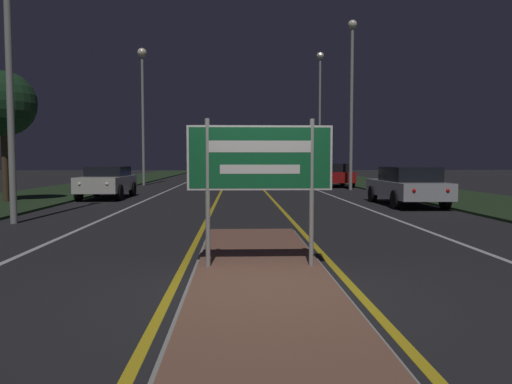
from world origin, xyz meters
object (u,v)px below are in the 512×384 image
Objects in this scene: car_receding_2 at (305,170)px; car_approaching_2 at (216,169)px; car_receding_1 at (334,175)px; car_receding_0 at (407,185)px; streetlight_right_near at (352,84)px; car_approaching_0 at (107,181)px; car_receding_3 at (291,168)px; car_approaching_1 at (204,173)px; highway_sign at (260,164)px; streetlight_left_near at (7,8)px; streetlight_left_far at (143,90)px; streetlight_right_far at (320,94)px.

car_approaching_2 is at bearing 136.26° from car_receding_2.
car_receding_1 is at bearing -89.14° from car_receding_2.
car_receding_2 is (-0.25, 25.93, 0.02)m from car_receding_0.
car_receding_1 is at bearing -67.44° from car_approaching_2.
streetlight_right_near is 14.44m from car_approaching_0.
car_approaching_2 is at bearing -159.96° from car_receding_3.
car_receding_2 is at bearing 61.63° from car_approaching_0.
streetlight_right_near is 13.76m from car_approaching_1.
highway_sign reaches higher than car_approaching_2.
car_receding_1 is (-0.18, 3.82, -5.18)m from streetlight_right_near.
car_receding_3 reaches higher than car_receding_0.
car_approaching_2 is at bearing 83.11° from car_approaching_0.
streetlight_right_near is 2.14× the size of car_approaching_1.
streetlight_left_near reaches higher than streetlight_left_far.
highway_sign is 0.46× the size of car_receding_0.
streetlight_right_near is at bearing 49.46° from streetlight_left_near.
highway_sign is 0.51× the size of car_approaching_0.
car_receding_1 is at bearing 90.28° from car_receding_0.
streetlight_right_near is at bearing 73.48° from highway_sign.
car_receding_1 is 23.24m from car_receding_3.
streetlight_right_far reaches higher than highway_sign.
car_receding_3 reaches higher than car_receding_2.
car_approaching_0 is (0.55, -11.64, -5.65)m from streetlight_left_far.
streetlight_right_far is at bearing 88.84° from car_receding_0.
car_receding_3 is 34.82m from car_approaching_0.
car_approaching_1 is at bearing -115.24° from car_receding_3.
streetlight_right_far is 23.40m from car_receding_0.
car_receding_2 is at bearing -43.74° from car_approaching_2.
car_receding_0 is at bearing -91.16° from streetlight_right_far.
streetlight_left_near is 30.21m from streetlight_right_far.
car_receding_1 is 10.19m from car_approaching_1.
streetlight_right_far is 2.20× the size of car_receding_2.
car_approaching_2 is at bearing 112.56° from car_receding_1.
highway_sign reaches higher than car_approaching_0.
streetlight_right_near is 2.04× the size of car_receding_1.
car_approaching_0 is (0.23, 8.83, -4.89)m from streetlight_left_near.
streetlight_left_far is 1.97× the size of car_receding_1.
highway_sign is at bearing -98.87° from car_receding_2.
streetlight_left_near is at bearing -130.54° from streetlight_right_near.
highway_sign is 44.79m from car_approaching_2.
car_approaching_2 is (3.83, 38.62, -4.88)m from streetlight_left_near.
streetlight_left_near is at bearing 136.03° from highway_sign.
highway_sign is 29.87m from car_approaching_1.
car_approaching_1 is (3.53, 23.64, -4.91)m from streetlight_left_near.
highway_sign reaches higher than car_receding_2.
streetlight_right_far reaches higher than car_approaching_2.
streetlight_left_far reaches higher than car_receding_1.
streetlight_left_far is 0.87× the size of streetlight_right_far.
car_receding_3 is (-0.32, 36.79, 0.03)m from car_receding_0.
car_receding_2 is at bearing 81.13° from highway_sign.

